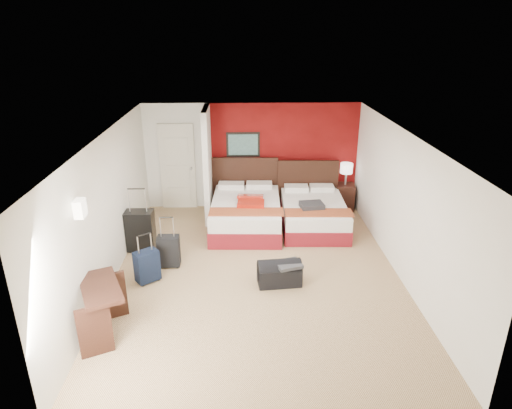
{
  "coord_description": "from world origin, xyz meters",
  "views": [
    {
      "loc": [
        -0.27,
        -7.0,
        4.13
      ],
      "look_at": [
        0.01,
        0.8,
        1.0
      ],
      "focal_mm": 31.48,
      "sensor_mm": 36.0,
      "label": 1
    }
  ],
  "objects_px": {
    "desk": "(104,311)",
    "duffel_bag": "(279,274)",
    "table_lamp": "(346,174)",
    "bed_right": "(314,215)",
    "bed_left": "(246,214)",
    "suitcase_charcoal": "(169,252)",
    "suitcase_navy": "(147,267)",
    "suitcase_black": "(141,232)",
    "nightstand": "(344,197)",
    "red_suitcase_open": "(251,200)"
  },
  "relations": [
    {
      "from": "bed_left",
      "to": "suitcase_charcoal",
      "type": "relative_size",
      "value": 3.66
    },
    {
      "from": "table_lamp",
      "to": "suitcase_charcoal",
      "type": "height_order",
      "value": "table_lamp"
    },
    {
      "from": "bed_left",
      "to": "table_lamp",
      "type": "height_order",
      "value": "table_lamp"
    },
    {
      "from": "suitcase_navy",
      "to": "suitcase_charcoal",
      "type": "bearing_deg",
      "value": 22.32
    },
    {
      "from": "nightstand",
      "to": "duffel_bag",
      "type": "relative_size",
      "value": 0.85
    },
    {
      "from": "suitcase_charcoal",
      "to": "bed_right",
      "type": "bearing_deg",
      "value": 29.9
    },
    {
      "from": "bed_right",
      "to": "suitcase_black",
      "type": "distance_m",
      "value": 3.66
    },
    {
      "from": "desk",
      "to": "nightstand",
      "type": "bearing_deg",
      "value": 21.88
    },
    {
      "from": "red_suitcase_open",
      "to": "desk",
      "type": "xyz_separation_m",
      "value": [
        -2.16,
        -3.48,
        -0.27
      ]
    },
    {
      "from": "desk",
      "to": "duffel_bag",
      "type": "bearing_deg",
      "value": 2.09
    },
    {
      "from": "red_suitcase_open",
      "to": "duffel_bag",
      "type": "relative_size",
      "value": 1.05
    },
    {
      "from": "suitcase_black",
      "to": "duffel_bag",
      "type": "bearing_deg",
      "value": -25.69
    },
    {
      "from": "nightstand",
      "to": "desk",
      "type": "distance_m",
      "value": 6.38
    },
    {
      "from": "suitcase_black",
      "to": "duffel_bag",
      "type": "distance_m",
      "value": 2.92
    },
    {
      "from": "suitcase_black",
      "to": "desk",
      "type": "relative_size",
      "value": 0.82
    },
    {
      "from": "bed_left",
      "to": "red_suitcase_open",
      "type": "bearing_deg",
      "value": -42.57
    },
    {
      "from": "suitcase_black",
      "to": "suitcase_navy",
      "type": "distance_m",
      "value": 1.23
    },
    {
      "from": "bed_right",
      "to": "table_lamp",
      "type": "bearing_deg",
      "value": 51.28
    },
    {
      "from": "table_lamp",
      "to": "suitcase_black",
      "type": "distance_m",
      "value": 4.88
    },
    {
      "from": "table_lamp",
      "to": "nightstand",
      "type": "bearing_deg",
      "value": 0.0
    },
    {
      "from": "table_lamp",
      "to": "duffel_bag",
      "type": "xyz_separation_m",
      "value": [
        -1.84,
        -3.31,
        -0.69
      ]
    },
    {
      "from": "bed_left",
      "to": "bed_right",
      "type": "xyz_separation_m",
      "value": [
        1.47,
        -0.02,
        -0.03
      ]
    },
    {
      "from": "suitcase_black",
      "to": "desk",
      "type": "distance_m",
      "value": 2.61
    },
    {
      "from": "duffel_bag",
      "to": "suitcase_navy",
      "type": "bearing_deg",
      "value": 170.69
    },
    {
      "from": "duffel_bag",
      "to": "desk",
      "type": "relative_size",
      "value": 0.75
    },
    {
      "from": "suitcase_charcoal",
      "to": "suitcase_black",
      "type": "bearing_deg",
      "value": 134.69
    },
    {
      "from": "suitcase_navy",
      "to": "duffel_bag",
      "type": "bearing_deg",
      "value": -41.44
    },
    {
      "from": "nightstand",
      "to": "suitcase_black",
      "type": "relative_size",
      "value": 0.78
    },
    {
      "from": "suitcase_charcoal",
      "to": "duffel_bag",
      "type": "height_order",
      "value": "suitcase_charcoal"
    },
    {
      "from": "red_suitcase_open",
      "to": "nightstand",
      "type": "xyz_separation_m",
      "value": [
        2.27,
        1.11,
        -0.37
      ]
    },
    {
      "from": "duffel_bag",
      "to": "desk",
      "type": "xyz_separation_m",
      "value": [
        -2.59,
        -1.28,
        0.22
      ]
    },
    {
      "from": "bed_left",
      "to": "table_lamp",
      "type": "bearing_deg",
      "value": 25.5
    },
    {
      "from": "nightstand",
      "to": "bed_right",
      "type": "bearing_deg",
      "value": -125.97
    },
    {
      "from": "suitcase_navy",
      "to": "desk",
      "type": "bearing_deg",
      "value": -140.47
    },
    {
      "from": "red_suitcase_open",
      "to": "table_lamp",
      "type": "relative_size",
      "value": 1.48
    },
    {
      "from": "suitcase_charcoal",
      "to": "suitcase_navy",
      "type": "xyz_separation_m",
      "value": [
        -0.3,
        -0.52,
        -0.01
      ]
    },
    {
      "from": "red_suitcase_open",
      "to": "desk",
      "type": "relative_size",
      "value": 0.78
    },
    {
      "from": "red_suitcase_open",
      "to": "suitcase_navy",
      "type": "height_order",
      "value": "red_suitcase_open"
    },
    {
      "from": "table_lamp",
      "to": "duffel_bag",
      "type": "distance_m",
      "value": 3.85
    },
    {
      "from": "table_lamp",
      "to": "bed_right",
      "type": "bearing_deg",
      "value": -131.08
    },
    {
      "from": "suitcase_charcoal",
      "to": "suitcase_navy",
      "type": "distance_m",
      "value": 0.6
    },
    {
      "from": "nightstand",
      "to": "desk",
      "type": "height_order",
      "value": "desk"
    },
    {
      "from": "suitcase_charcoal",
      "to": "desk",
      "type": "distance_m",
      "value": 2.05
    },
    {
      "from": "suitcase_navy",
      "to": "nightstand",
      "type": "bearing_deg",
      "value": 0.07
    },
    {
      "from": "bed_left",
      "to": "nightstand",
      "type": "height_order",
      "value": "bed_left"
    },
    {
      "from": "suitcase_charcoal",
      "to": "nightstand",
      "type": "bearing_deg",
      "value": 35.66
    },
    {
      "from": "bed_right",
      "to": "nightstand",
      "type": "distance_m",
      "value": 1.37
    },
    {
      "from": "bed_left",
      "to": "red_suitcase_open",
      "type": "distance_m",
      "value": 0.39
    },
    {
      "from": "bed_right",
      "to": "desk",
      "type": "xyz_separation_m",
      "value": [
        -3.53,
        -3.56,
        0.12
      ]
    },
    {
      "from": "bed_right",
      "to": "suitcase_black",
      "type": "relative_size",
      "value": 2.41
    }
  ]
}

